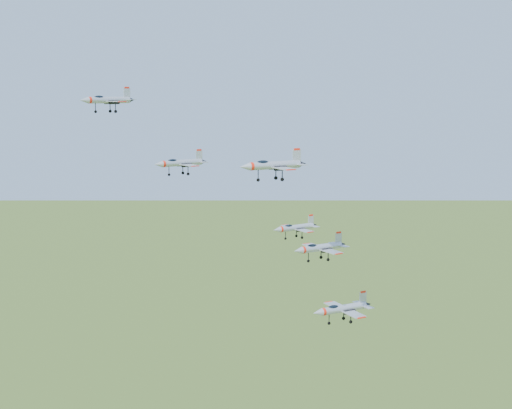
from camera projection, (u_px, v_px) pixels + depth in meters
name	position (u px, v px, depth m)	size (l,w,h in m)	color
jet_lead	(107.00, 100.00, 125.04)	(10.64, 9.07, 2.90)	#AAB0B7
jet_left_high	(180.00, 163.00, 125.18)	(10.48, 8.83, 2.82)	#AAB0B7
jet_right_high	(273.00, 165.00, 110.15)	(11.71, 9.68, 3.13)	#AAB0B7
jet_left_low	(295.00, 227.00, 138.13)	(10.44, 8.75, 2.80)	#AAB0B7
jet_right_low	(320.00, 247.00, 124.73)	(11.37, 9.51, 3.04)	#AAB0B7
jet_trail	(342.00, 308.00, 135.67)	(13.37, 11.08, 3.57)	#AAB0B7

